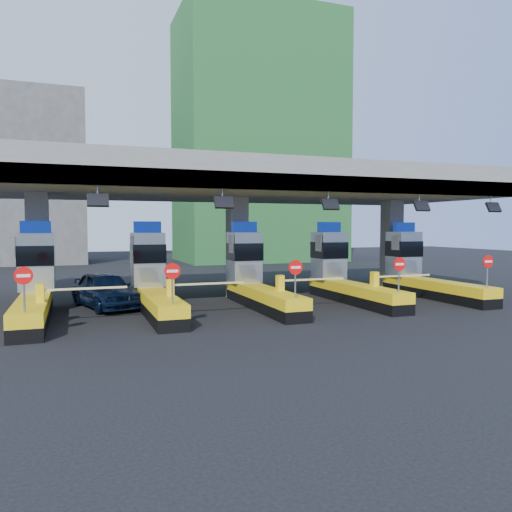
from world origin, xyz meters
name	(u,v)px	position (x,y,z in m)	size (l,w,h in m)	color
ground	(256,306)	(0.00, 0.00, 0.00)	(120.00, 120.00, 0.00)	black
toll_canopy	(238,185)	(0.00, 2.87, 6.13)	(28.00, 12.09, 7.00)	slate
toll_lane_far_left	(35,285)	(-10.00, 0.28, 1.40)	(4.43, 8.00, 4.16)	black
toll_lane_left	(153,281)	(-5.00, 0.28, 1.40)	(4.43, 8.00, 4.16)	black
toll_lane_center	(254,277)	(0.00, 0.28, 1.40)	(4.43, 8.00, 4.16)	black
toll_lane_right	(342,274)	(5.00, 0.28, 1.40)	(4.43, 8.00, 4.16)	black
toll_lane_far_right	(420,271)	(10.00, 0.28, 1.40)	(4.43, 8.00, 4.16)	black
bg_building_scaffold	(258,140)	(12.00, 32.00, 14.00)	(18.00, 12.00, 28.00)	#1E5926
bg_building_concrete	(16,179)	(-14.00, 36.00, 9.00)	(14.00, 10.00, 18.00)	#4C4C49
van	(105,290)	(-7.02, 1.93, 0.87)	(2.06, 5.12, 1.75)	black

